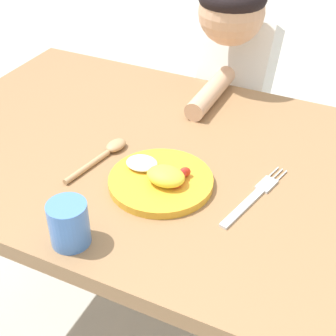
{
  "coord_description": "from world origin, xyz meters",
  "views": [
    {
      "loc": [
        0.27,
        -0.84,
        1.33
      ],
      "look_at": [
        -0.1,
        -0.07,
        0.71
      ],
      "focal_mm": 52.99,
      "sensor_mm": 36.0,
      "label": 1
    }
  ],
  "objects": [
    {
      "name": "dining_table",
      "position": [
        0.0,
        0.0,
        0.59
      ],
      "size": [
        1.48,
        0.78,
        0.69
      ],
      "color": "#966E48",
      "rests_on": "ground_plane"
    },
    {
      "name": "plate",
      "position": [
        -0.1,
        -0.11,
        0.7
      ],
      "size": [
        0.22,
        0.22,
        0.05
      ],
      "color": "gold",
      "rests_on": "dining_table"
    },
    {
      "name": "drinking_cup",
      "position": [
        -0.17,
        -0.33,
        0.73
      ],
      "size": [
        0.07,
        0.07,
        0.09
      ],
      "primitive_type": "cylinder",
      "color": "#4B81D9",
      "rests_on": "dining_table"
    },
    {
      "name": "fork",
      "position": [
        0.09,
        -0.07,
        0.69
      ],
      "size": [
        0.07,
        0.23,
        0.01
      ],
      "rotation": [
        0.0,
        0.0,
        1.34
      ],
      "color": "silver",
      "rests_on": "dining_table"
    },
    {
      "name": "person",
      "position": [
        -0.14,
        0.49,
        0.54
      ],
      "size": [
        0.2,
        0.48,
        0.98
      ],
      "rotation": [
        0.0,
        0.0,
        3.14
      ],
      "color": "#434D5A",
      "rests_on": "ground_plane"
    },
    {
      "name": "spoon",
      "position": [
        -0.25,
        -0.07,
        0.7
      ],
      "size": [
        0.06,
        0.19,
        0.02
      ],
      "rotation": [
        0.0,
        0.0,
        1.4
      ],
      "color": "tan",
      "rests_on": "dining_table"
    }
  ]
}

